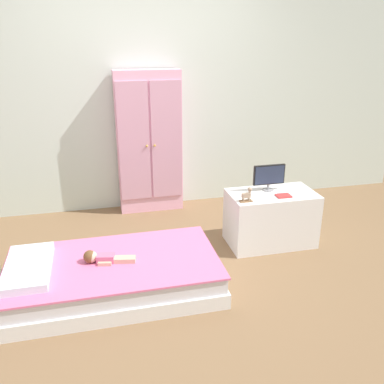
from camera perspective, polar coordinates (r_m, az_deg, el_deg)
name	(u,v)px	position (r m, az deg, el deg)	size (l,w,h in m)	color
ground_plane	(171,274)	(3.54, -2.91, -11.30)	(10.00, 10.00, 0.02)	brown
back_wall	(141,87)	(4.58, -7.02, 14.21)	(6.40, 0.05, 2.70)	silver
bed	(114,276)	(3.32, -10.71, -11.33)	(1.61, 0.88, 0.26)	white
pillow	(28,267)	(3.28, -21.68, -9.65)	(0.32, 0.63, 0.06)	silver
doll	(100,258)	(3.24, -12.63, -8.83)	(0.39, 0.15, 0.10)	#D6668E
wardrobe	(149,143)	(4.54, -5.92, 6.78)	(0.70, 0.25, 1.54)	#EFADCC
tv_stand	(271,218)	(3.97, 10.81, -3.57)	(0.80, 0.45, 0.51)	white
tv_monitor	(269,176)	(3.89, 10.60, 2.22)	(0.30, 0.10, 0.25)	#99999E
rocking_horse_toy	(247,195)	(3.62, 7.64, -0.37)	(0.11, 0.04, 0.13)	#8E6642
book_red	(283,196)	(3.81, 12.52, -0.51)	(0.13, 0.10, 0.01)	#CC3838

